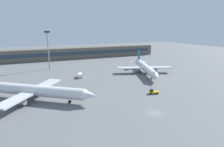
{
  "coord_description": "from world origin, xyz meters",
  "views": [
    {
      "loc": [
        -32.69,
        -42.61,
        24.91
      ],
      "look_at": [
        3.3,
        40.0,
        3.0
      ],
      "focal_mm": 30.15,
      "sensor_mm": 36.0,
      "label": 1
    }
  ],
  "objects": [
    {
      "name": "baggage_tug_yellow",
      "position": [
        9.57,
        14.38,
        0.8
      ],
      "size": [
        3.89,
        2.74,
        1.75
      ],
      "color": "yellow",
      "rests_on": "ground_plane"
    },
    {
      "name": "airplane_mid",
      "position": [
        25.47,
        44.27,
        3.31
      ],
      "size": [
        30.34,
        42.46,
        10.85
      ],
      "color": "white",
      "rests_on": "ground_plane"
    },
    {
      "name": "floodlight_tower_west",
      "position": [
        -22.51,
        78.4,
        13.59
      ],
      "size": [
        3.2,
        0.8,
        23.23
      ],
      "color": "gray",
      "rests_on": "ground_plane"
    },
    {
      "name": "terminal_building",
      "position": [
        0.0,
        113.45,
        4.5
      ],
      "size": [
        146.72,
        12.13,
        9.0
      ],
      "color": "#5B564C",
      "rests_on": "ground_plane"
    },
    {
      "name": "ground_plane",
      "position": [
        0.0,
        40.0,
        0.0
      ],
      "size": [
        400.0,
        400.0,
        0.0
      ],
      "primitive_type": "plane",
      "color": "slate"
    },
    {
      "name": "service_van_white",
      "position": [
        -10.27,
        49.98,
        1.11
      ],
      "size": [
        3.25,
        5.53,
        2.08
      ],
      "color": "white",
      "rests_on": "ground_plane"
    },
    {
      "name": "airplane_near",
      "position": [
        -32.21,
        25.73,
        3.4
      ],
      "size": [
        37.84,
        30.8,
        11.14
      ],
      "color": "silver",
      "rests_on": "ground_plane"
    }
  ]
}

